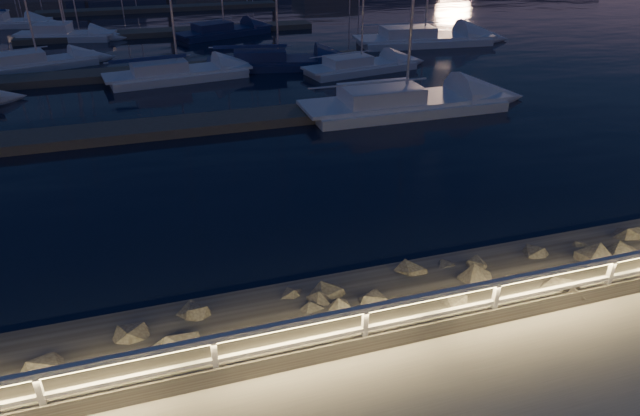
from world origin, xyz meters
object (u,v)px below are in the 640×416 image
Objects in this scene: sailboat_h at (274,61)px; sailboat_n at (0,22)px; sailboat_j at (35,62)px; sailboat_d at (400,102)px; sailboat_i at (63,34)px; guard_rail at (314,328)px; sailboat_c at (358,66)px; sailboat_k at (222,31)px; sailboat_g at (175,73)px; sailboat_l at (421,38)px.

sailboat_n is at bearing 143.27° from sailboat_h.
sailboat_n is at bearing 88.43° from sailboat_j.
sailboat_n is at bearing 126.24° from sailboat_d.
sailboat_d is at bearing -39.59° from sailboat_i.
sailboat_c is (9.73, 23.05, -0.98)m from guard_rail.
guard_rail is 25.04m from sailboat_c.
sailboat_d is 21.34m from sailboat_k.
sailboat_c is 10.57m from sailboat_g.
sailboat_c is 0.88× the size of sailboat_g.
sailboat_d reaches higher than sailboat_h.
sailboat_j is (-7.77, 5.06, -0.02)m from sailboat_g.
sailboat_l is at bearing 60.01° from guard_rail.
sailboat_h is at bearing -33.34° from sailboat_j.
sailboat_n is at bearing 112.65° from sailboat_g.
sailboat_g is (-0.74, 24.50, -0.95)m from guard_rail.
sailboat_l reaches higher than sailboat_i.
sailboat_g is 0.82× the size of sailboat_l.
sailboat_i is 0.95× the size of sailboat_n.
guard_rail is 17.95m from sailboat_d.
sailboat_d is 1.24× the size of sailboat_g.
sailboat_n is at bearing 140.88° from sailboat_i.
sailboat_h is (5.27, 25.58, -0.95)m from guard_rail.
sailboat_h reaches higher than guard_rail.
sailboat_c is 14.45m from sailboat_k.
sailboat_j is (-0.91, -8.63, -0.02)m from sailboat_i.
sailboat_h is 14.34m from sailboat_j.
sailboat_k is (3.71, 36.19, -0.97)m from guard_rail.
guard_rail is at bearing -91.01° from sailboat_h.
guard_rail is at bearing -95.94° from sailboat_g.
sailboat_j is 0.95× the size of sailboat_n.
sailboat_d is at bearing -106.26° from sailboat_c.
sailboat_j is (-18.25, 6.51, 0.02)m from sailboat_c.
sailboat_d reaches higher than sailboat_j.
sailboat_j is at bearing -175.97° from sailboat_l.
sailboat_d is 13.25m from sailboat_g.
sailboat_h is 10.72m from sailboat_k.
sailboat_j is 25.21m from sailboat_l.
sailboat_h is at bearing 139.79° from sailboat_c.
sailboat_g is 15.32m from sailboat_i.
sailboat_l reaches higher than guard_rail.
sailboat_d is at bearing -44.70° from sailboat_n.
sailboat_n is (-5.34, 7.17, -0.01)m from sailboat_i.
sailboat_g is 24.17m from sailboat_n.
sailboat_j is (-17.50, 14.05, -0.06)m from sailboat_d.
sailboat_i is 26.01m from sailboat_l.
sailboat_l is at bearing 6.58° from sailboat_g.
sailboat_c reaches higher than sailboat_j.
sailboat_h is (-4.46, 2.53, 0.03)m from sailboat_c.
sailboat_i is (-17.34, 15.15, 0.04)m from sailboat_c.
guard_rail is 38.96m from sailboat_i.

